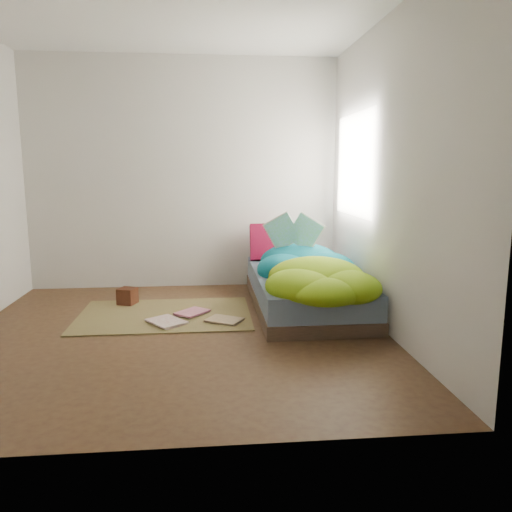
% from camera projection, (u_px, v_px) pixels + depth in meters
% --- Properties ---
extents(ground, '(3.50, 3.50, 0.00)m').
position_uv_depth(ground, '(178.00, 334.00, 4.17)').
color(ground, '#3E2517').
rests_on(ground, ground).
extents(room_walls, '(3.54, 3.54, 2.62)m').
position_uv_depth(room_walls, '(174.00, 135.00, 3.90)').
color(room_walls, beige).
rests_on(room_walls, ground).
extents(bed, '(1.00, 2.00, 0.34)m').
position_uv_depth(bed, '(305.00, 290.00, 4.96)').
color(bed, '#3B2E20').
rests_on(bed, ground).
extents(duvet, '(0.96, 1.84, 0.34)m').
position_uv_depth(duvet, '(310.00, 261.00, 4.69)').
color(duvet, '#07626D').
rests_on(duvet, bed).
extents(rug, '(1.60, 1.10, 0.01)m').
position_uv_depth(rug, '(165.00, 315.00, 4.69)').
color(rug, brown).
rests_on(rug, ground).
extents(pillow_floral, '(0.59, 0.44, 0.12)m').
position_uv_depth(pillow_floral, '(303.00, 256.00, 5.55)').
color(pillow_floral, beige).
rests_on(pillow_floral, bed).
extents(pillow_magenta, '(0.41, 0.13, 0.41)m').
position_uv_depth(pillow_magenta, '(268.00, 242.00, 5.62)').
color(pillow_magenta, '#510518').
rests_on(pillow_magenta, bed).
extents(open_book, '(0.50, 0.25, 0.30)m').
position_uv_depth(open_book, '(294.00, 222.00, 5.03)').
color(open_book, green).
rests_on(open_book, duvet).
extents(wooden_box, '(0.21, 0.21, 0.16)m').
position_uv_depth(wooden_box, '(127.00, 296.00, 5.04)').
color(wooden_box, black).
rests_on(wooden_box, rug).
extents(floor_book_a, '(0.40, 0.42, 0.03)m').
position_uv_depth(floor_book_a, '(154.00, 325.00, 4.33)').
color(floor_book_a, silver).
rests_on(floor_book_a, rug).
extents(floor_book_b, '(0.36, 0.36, 0.03)m').
position_uv_depth(floor_book_b, '(184.00, 311.00, 4.76)').
color(floor_book_b, pink).
rests_on(floor_book_b, rug).
extents(floor_book_c, '(0.37, 0.35, 0.02)m').
position_uv_depth(floor_book_c, '(218.00, 324.00, 4.37)').
color(floor_book_c, tan).
rests_on(floor_book_c, rug).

